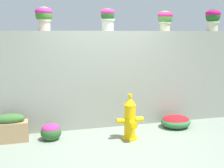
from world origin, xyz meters
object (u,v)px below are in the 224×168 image
object	(u,v)px
fire_hydrant	(130,119)
flower_bush_right	(51,131)
potted_plant_3	(165,19)
potted_plant_1	(44,16)
potted_plant_4	(213,18)
planter_box	(10,128)
potted_plant_2	(108,17)
flower_bush_left	(176,121)

from	to	relation	value
fire_hydrant	flower_bush_right	bearing A→B (deg)	166.49
potted_plant_3	fire_hydrant	bearing A→B (deg)	-139.88
potted_plant_1	flower_bush_right	world-z (taller)	potted_plant_1
potted_plant_4	fire_hydrant	bearing A→B (deg)	-157.67
potted_plant_1	planter_box	world-z (taller)	potted_plant_1
flower_bush_right	planter_box	xyz separation A→B (m)	(-0.71, 0.12, 0.08)
potted_plant_4	flower_bush_right	world-z (taller)	potted_plant_4
potted_plant_3	fire_hydrant	world-z (taller)	potted_plant_3
flower_bush_right	potted_plant_3	bearing A→B (deg)	12.71
potted_plant_2	planter_box	bearing A→B (deg)	-166.91
flower_bush_left	planter_box	bearing A→B (deg)	178.74
potted_plant_3	fire_hydrant	xyz separation A→B (m)	(-1.05, -0.88, -1.83)
potted_plant_1	potted_plant_3	bearing A→B (deg)	-0.16
potted_plant_4	flower_bush_left	distance (m)	2.42
potted_plant_1	planter_box	xyz separation A→B (m)	(-0.69, -0.44, -1.98)
flower_bush_left	planter_box	world-z (taller)	planter_box
potted_plant_2	fire_hydrant	xyz separation A→B (m)	(0.18, -0.90, -1.84)
fire_hydrant	planter_box	xyz separation A→B (m)	(-2.09, 0.45, -0.13)
potted_plant_1	potted_plant_4	world-z (taller)	potted_plant_4
potted_plant_1	potted_plant_3	world-z (taller)	potted_plant_1
potted_plant_4	flower_bush_left	world-z (taller)	potted_plant_4
potted_plant_2	potted_plant_1	bearing A→B (deg)	-179.67
fire_hydrant	planter_box	distance (m)	2.15
potted_plant_4	potted_plant_3	bearing A→B (deg)	-179.07
potted_plant_2	potted_plant_4	xyz separation A→B (m)	(2.37, 0.00, 0.03)
potted_plant_2	potted_plant_3	distance (m)	1.23
potted_plant_1	flower_bush_right	xyz separation A→B (m)	(0.02, -0.56, -2.05)
potted_plant_1	potted_plant_3	size ratio (longest dim) A/B	1.07
potted_plant_1	flower_bush_right	distance (m)	2.13
potted_plant_1	flower_bush_left	size ratio (longest dim) A/B	0.73
planter_box	potted_plant_1	bearing A→B (deg)	32.50
flower_bush_left	flower_bush_right	world-z (taller)	flower_bush_right
potted_plant_3	flower_bush_left	world-z (taller)	potted_plant_3
potted_plant_1	potted_plant_2	bearing A→B (deg)	0.33
potted_plant_4	flower_bush_right	xyz separation A→B (m)	(-3.58, -0.57, -2.07)
potted_plant_2	flower_bush_right	xyz separation A→B (m)	(-1.20, -0.56, -2.04)
potted_plant_2	potted_plant_3	bearing A→B (deg)	-0.65
potted_plant_2	potted_plant_4	size ratio (longest dim) A/B	0.94
flower_bush_left	planter_box	size ratio (longest dim) A/B	0.97
potted_plant_2	flower_bush_right	size ratio (longest dim) A/B	1.20
flower_bush_left	flower_bush_right	distance (m)	2.50
potted_plant_2	flower_bush_left	distance (m)	2.50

